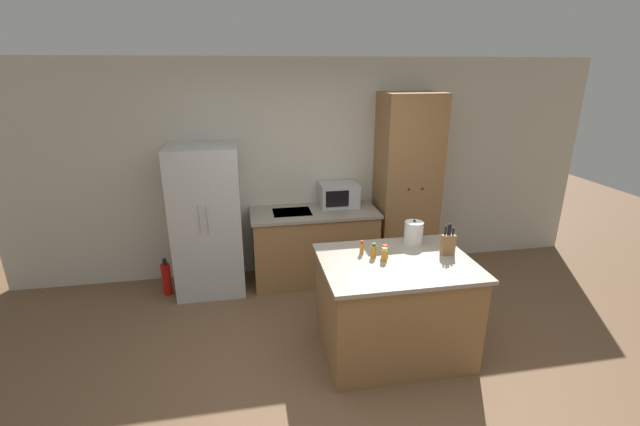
# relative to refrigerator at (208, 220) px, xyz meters

# --- Properties ---
(ground_plane) EXTENTS (14.00, 14.00, 0.00)m
(ground_plane) POSITION_rel_refrigerator_xyz_m (1.25, -1.96, -0.85)
(ground_plane) COLOR brown
(wall_back) EXTENTS (7.20, 0.06, 2.60)m
(wall_back) POSITION_rel_refrigerator_xyz_m (1.25, 0.37, 0.45)
(wall_back) COLOR beige
(wall_back) RESTS_ON ground_plane
(refrigerator) EXTENTS (0.75, 0.70, 1.70)m
(refrigerator) POSITION_rel_refrigerator_xyz_m (0.00, 0.00, 0.00)
(refrigerator) COLOR #B7BABC
(refrigerator) RESTS_ON ground_plane
(back_counter) EXTENTS (1.50, 0.68, 0.88)m
(back_counter) POSITION_rel_refrigerator_xyz_m (1.22, 0.02, -0.41)
(back_counter) COLOR olive
(back_counter) RESTS_ON ground_plane
(pantry_cabinet) EXTENTS (0.70, 0.57, 2.22)m
(pantry_cabinet) POSITION_rel_refrigerator_xyz_m (2.38, 0.07, 0.26)
(pantry_cabinet) COLOR olive
(pantry_cabinet) RESTS_ON ground_plane
(kitchen_island) EXTENTS (1.31, 1.00, 0.91)m
(kitchen_island) POSITION_rel_refrigerator_xyz_m (1.69, -1.52, -0.39)
(kitchen_island) COLOR olive
(kitchen_island) RESTS_ON ground_plane
(microwave) EXTENTS (0.46, 0.34, 0.28)m
(microwave) POSITION_rel_refrigerator_xyz_m (1.55, 0.15, 0.17)
(microwave) COLOR #B2B5B7
(microwave) RESTS_ON back_counter
(knife_block) EXTENTS (0.12, 0.06, 0.29)m
(knife_block) POSITION_rel_refrigerator_xyz_m (2.17, -1.47, 0.16)
(knife_block) COLOR olive
(knife_block) RESTS_ON kitchen_island
(spice_bottle_tall_dark) EXTENTS (0.05, 0.05, 0.12)m
(spice_bottle_tall_dark) POSITION_rel_refrigerator_xyz_m (1.58, -1.49, 0.11)
(spice_bottle_tall_dark) COLOR orange
(spice_bottle_tall_dark) RESTS_ON kitchen_island
(spice_bottle_short_red) EXTENTS (0.04, 0.04, 0.12)m
(spice_bottle_short_red) POSITION_rel_refrigerator_xyz_m (1.43, -1.32, 0.11)
(spice_bottle_short_red) COLOR orange
(spice_bottle_short_red) RESTS_ON kitchen_island
(spice_bottle_amber_oil) EXTENTS (0.05, 0.05, 0.13)m
(spice_bottle_amber_oil) POSITION_rel_refrigerator_xyz_m (1.51, -1.40, 0.12)
(spice_bottle_amber_oil) COLOR orange
(spice_bottle_amber_oil) RESTS_ON kitchen_island
(spice_bottle_green_herb) EXTENTS (0.06, 0.06, 0.11)m
(spice_bottle_green_herb) POSITION_rel_refrigerator_xyz_m (1.61, -1.42, 0.11)
(spice_bottle_green_herb) COLOR #337033
(spice_bottle_green_herb) RESTS_ON kitchen_island
(kettle) EXTENTS (0.17, 0.17, 0.23)m
(kettle) POSITION_rel_refrigerator_xyz_m (1.97, -1.17, 0.16)
(kettle) COLOR white
(kettle) RESTS_ON kitchen_island
(fire_extinguisher) EXTENTS (0.10, 0.10, 0.44)m
(fire_extinguisher) POSITION_rel_refrigerator_xyz_m (-0.51, -0.06, -0.66)
(fire_extinguisher) COLOR red
(fire_extinguisher) RESTS_ON ground_plane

